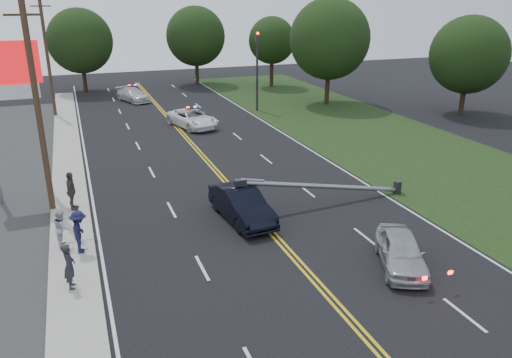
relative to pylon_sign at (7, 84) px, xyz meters
name	(u,v)px	position (x,y,z in m)	size (l,w,h in m)	color
ground	(336,305)	(10.50, -14.00, -6.00)	(120.00, 120.00, 0.00)	black
sidewalk	(71,223)	(2.10, -4.00, -5.94)	(1.80, 70.00, 0.12)	#ABA59A
grass_verge	(452,170)	(24.00, -4.00, -5.99)	(12.00, 80.00, 0.01)	black
centerline_yellow	(242,200)	(10.50, -4.00, -5.99)	(0.36, 80.00, 0.00)	gold
pylon_sign	(7,84)	(0.00, 0.00, 0.00)	(3.20, 0.35, 8.00)	gray
traffic_signal	(257,64)	(18.80, 16.00, -1.79)	(0.28, 0.41, 7.05)	#2D2D30
fallen_streetlight	(333,186)	(14.69, -6.00, -5.08)	(9.36, 0.44, 1.91)	#2D2D30
utility_pole_mid	(38,109)	(1.30, -2.00, -0.91)	(1.60, 0.28, 10.00)	#382619
utility_pole_far	(48,57)	(1.30, 20.00, -0.91)	(1.60, 0.28, 10.00)	#382619
tree_6	(80,41)	(4.37, 31.57, -0.54)	(6.86, 6.86, 8.89)	black
tree_7	(196,36)	(17.22, 32.27, -0.43)	(6.84, 6.84, 9.00)	black
tree_8	(272,40)	(24.99, 27.73, -0.77)	(5.31, 5.31, 7.90)	black
tree_9	(330,39)	(26.21, 16.37, 0.18)	(7.57, 7.57, 9.97)	black
tree_13	(469,55)	(35.40, 8.20, -0.79)	(6.65, 6.65, 8.54)	black
crashed_sedan	(242,205)	(9.71, -6.28, -5.23)	(1.63, 4.66, 1.54)	black
waiting_sedan	(401,251)	(14.09, -12.57, -5.33)	(1.58, 3.92, 1.33)	#ADB0B5
emergency_a	(192,118)	(11.71, 11.97, -5.29)	(2.36, 5.12, 1.42)	white
emergency_b	(133,95)	(8.62, 24.33, -5.35)	(1.82, 4.49, 1.30)	silver
bystander_a	(69,266)	(2.04, -9.89, -5.02)	(0.63, 0.41, 1.72)	#26252D
bystander_b	(62,228)	(1.80, -6.35, -5.08)	(0.77, 0.60, 1.59)	#BCBCC1
bystander_c	(79,232)	(2.47, -7.22, -4.98)	(1.16, 0.67, 1.79)	#17173A
bystander_d	(71,191)	(2.26, -2.54, -4.91)	(1.13, 0.47, 1.92)	#514341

